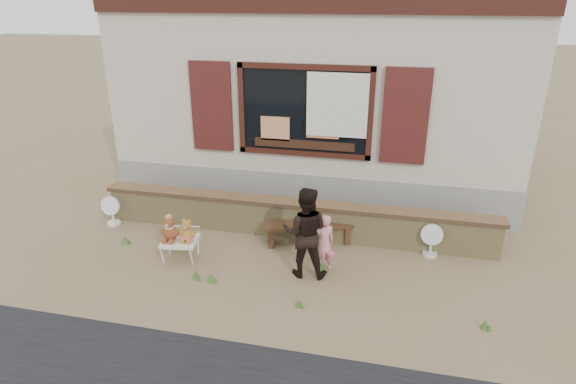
% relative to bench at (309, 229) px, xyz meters
% --- Properties ---
extents(ground, '(80.00, 80.00, 0.00)m').
position_rel_bench_xyz_m(ground, '(-0.33, -0.74, -0.28)').
color(ground, brown).
rests_on(ground, ground).
extents(shopfront, '(8.04, 5.13, 4.00)m').
position_rel_bench_xyz_m(shopfront, '(-0.33, 3.75, 1.71)').
color(shopfront, '#AAA48A').
rests_on(shopfront, ground).
extents(brick_wall, '(7.10, 0.36, 0.67)m').
position_rel_bench_xyz_m(brick_wall, '(-0.33, 0.26, 0.06)').
color(brick_wall, tan).
rests_on(brick_wall, ground).
extents(bench, '(1.54, 0.77, 0.39)m').
position_rel_bench_xyz_m(bench, '(0.00, 0.00, 0.00)').
color(bench, '#382313').
rests_on(bench, ground).
extents(folding_chair, '(0.63, 0.58, 0.35)m').
position_rel_bench_xyz_m(folding_chair, '(-1.95, -0.98, 0.03)').
color(folding_chair, silver).
rests_on(folding_chair, ground).
extents(teddy_bear_left, '(0.36, 0.32, 0.44)m').
position_rel_bench_xyz_m(teddy_bear_left, '(-2.09, -1.00, 0.28)').
color(teddy_bear_left, brown).
rests_on(teddy_bear_left, folding_chair).
extents(teddy_bear_right, '(0.31, 0.28, 0.38)m').
position_rel_bench_xyz_m(teddy_bear_right, '(-1.81, -0.96, 0.25)').
color(teddy_bear_right, brown).
rests_on(teddy_bear_right, folding_chair).
extents(child, '(0.42, 0.38, 0.96)m').
position_rel_bench_xyz_m(child, '(0.39, -0.81, 0.20)').
color(child, pink).
rests_on(child, ground).
extents(adult, '(0.74, 0.60, 1.44)m').
position_rel_bench_xyz_m(adult, '(0.12, -0.97, 0.44)').
color(adult, black).
rests_on(adult, ground).
extents(fan_left, '(0.36, 0.24, 0.57)m').
position_rel_bench_xyz_m(fan_left, '(-3.73, -0.07, 0.00)').
color(fan_left, white).
rests_on(fan_left, ground).
extents(fan_right, '(0.37, 0.24, 0.58)m').
position_rel_bench_xyz_m(fan_right, '(2.05, 0.06, 0.01)').
color(fan_right, silver).
rests_on(fan_right, ground).
extents(grass_tufts, '(5.93, 1.25, 0.16)m').
position_rel_bench_xyz_m(grass_tufts, '(-0.72, -1.17, -0.21)').
color(grass_tufts, '#3B5E25').
rests_on(grass_tufts, ground).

